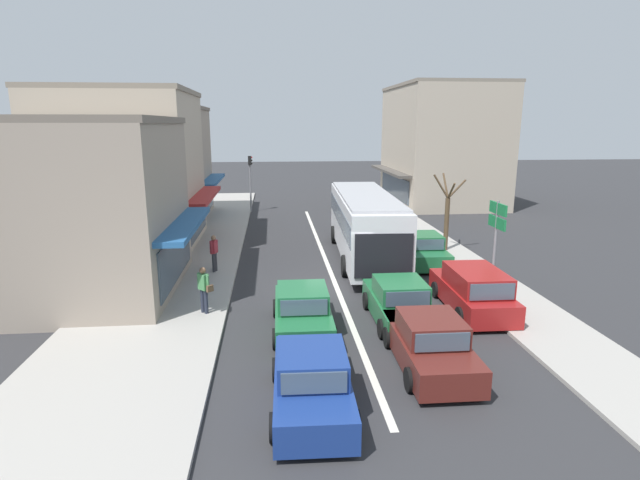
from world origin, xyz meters
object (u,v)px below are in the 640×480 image
(parked_sedan_kerb_third, at_px, (392,225))
(pedestrian_browsing_midblock, at_px, (214,251))
(directional_road_sign, at_px, (497,224))
(parked_sedan_kerb_second, at_px, (422,250))
(sedan_adjacent_lane_trail, at_px, (430,344))
(street_tree_right, at_px, (447,216))
(sedan_behind_bus_near, at_px, (312,381))
(sedan_adjacent_lane_lead, at_px, (302,311))
(traffic_light_downstreet, at_px, (250,174))
(parked_wagon_kerb_front, at_px, (473,291))
(pedestrian_with_handbag_near, at_px, (204,287))
(sedan_queue_far_back, at_px, (399,303))
(city_bus, at_px, (365,221))

(parked_sedan_kerb_third, bearing_deg, pedestrian_browsing_midblock, -144.74)
(directional_road_sign, bearing_deg, parked_sedan_kerb_second, 112.72)
(sedan_adjacent_lane_trail, distance_m, street_tree_right, 13.16)
(pedestrian_browsing_midblock, bearing_deg, sedan_behind_bus_near, -72.69)
(street_tree_right, bearing_deg, sedan_adjacent_lane_lead, -130.20)
(traffic_light_downstreet, relative_size, street_tree_right, 1.04)
(street_tree_right, bearing_deg, parked_sedan_kerb_third, 116.31)
(parked_wagon_kerb_front, bearing_deg, pedestrian_with_handbag_near, 178.02)
(sedan_adjacent_lane_lead, xyz_separation_m, pedestrian_with_handbag_near, (-3.27, 1.53, 0.40))
(parked_wagon_kerb_front, xyz_separation_m, parked_sedan_kerb_second, (0.03, 6.17, -0.08))
(parked_wagon_kerb_front, bearing_deg, sedan_behind_bus_near, -137.54)
(parked_wagon_kerb_front, height_order, pedestrian_with_handbag_near, pedestrian_with_handbag_near)
(parked_sedan_kerb_third, bearing_deg, sedan_queue_far_back, -102.46)
(parked_sedan_kerb_second, bearing_deg, sedan_adjacent_lane_trail, -105.73)
(sedan_queue_far_back, bearing_deg, sedan_adjacent_lane_lead, -172.33)
(city_bus, height_order, sedan_adjacent_lane_lead, city_bus)
(sedan_queue_far_back, relative_size, sedan_behind_bus_near, 0.99)
(parked_sedan_kerb_second, xyz_separation_m, directional_road_sign, (1.68, -4.00, 2.04))
(sedan_behind_bus_near, bearing_deg, parked_sedan_kerb_third, 70.86)
(traffic_light_downstreet, height_order, pedestrian_with_handbag_near, traffic_light_downstreet)
(pedestrian_browsing_midblock, bearing_deg, parked_sedan_kerb_third, 35.26)
(city_bus, relative_size, parked_sedan_kerb_second, 2.58)
(parked_wagon_kerb_front, height_order, pedestrian_browsing_midblock, pedestrian_browsing_midblock)
(sedan_adjacent_lane_lead, distance_m, parked_sedan_kerb_second, 9.60)
(directional_road_sign, relative_size, street_tree_right, 0.89)
(sedan_behind_bus_near, xyz_separation_m, directional_road_sign, (7.88, 7.82, 2.04))
(sedan_adjacent_lane_trail, bearing_deg, sedan_behind_bus_near, -153.09)
(traffic_light_downstreet, relative_size, pedestrian_browsing_midblock, 2.58)
(traffic_light_downstreet, xyz_separation_m, pedestrian_with_handbag_near, (-0.77, -21.17, -1.79))
(sedan_adjacent_lane_lead, bearing_deg, pedestrian_with_handbag_near, 154.94)
(sedan_queue_far_back, height_order, pedestrian_with_handbag_near, pedestrian_with_handbag_near)
(pedestrian_browsing_midblock, bearing_deg, sedan_adjacent_lane_lead, -61.99)
(pedestrian_with_handbag_near, bearing_deg, directional_road_sign, 9.44)
(traffic_light_downstreet, bearing_deg, street_tree_right, -51.48)
(parked_wagon_kerb_front, distance_m, pedestrian_with_handbag_near, 9.41)
(street_tree_right, bearing_deg, sedan_adjacent_lane_trail, -111.09)
(city_bus, height_order, street_tree_right, street_tree_right)
(sedan_adjacent_lane_lead, relative_size, pedestrian_with_handbag_near, 2.59)
(street_tree_right, bearing_deg, directional_road_sign, -91.78)
(sedan_behind_bus_near, relative_size, parked_sedan_kerb_third, 1.01)
(parked_sedan_kerb_second, distance_m, parked_sedan_kerb_third, 5.95)
(parked_wagon_kerb_front, xyz_separation_m, parked_sedan_kerb_third, (-0.01, 12.12, -0.08))
(parked_sedan_kerb_second, distance_m, directional_road_sign, 4.79)
(sedan_adjacent_lane_lead, height_order, parked_sedan_kerb_third, same)
(parked_wagon_kerb_front, bearing_deg, parked_sedan_kerb_third, 90.05)
(sedan_queue_far_back, distance_m, parked_sedan_kerb_second, 7.51)
(sedan_queue_far_back, distance_m, traffic_light_downstreet, 23.10)
(city_bus, relative_size, pedestrian_with_handbag_near, 6.72)
(sedan_queue_far_back, relative_size, sedan_adjacent_lane_lead, 1.00)
(sedan_adjacent_lane_trail, xyz_separation_m, pedestrian_with_handbag_near, (-6.57, 4.28, 0.40))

